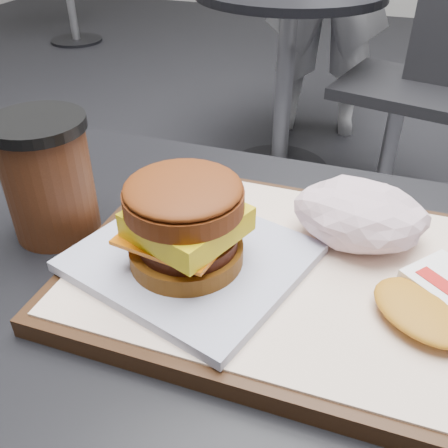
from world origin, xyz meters
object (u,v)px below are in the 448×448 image
customer_table (250,446)px  neighbor_table (287,44)px  hash_brown (446,303)px  crumpled_wrapper (361,215)px  breakfast_sandwich (187,231)px  coffee_cup (47,174)px  neighbor_chair (425,75)px  serving_tray (283,272)px

customer_table → neighbor_table: size_ratio=1.07×
customer_table → neighbor_table: customer_table is taller
hash_brown → crumpled_wrapper: 0.11m
breakfast_sandwich → neighbor_table: (-0.28, 1.62, -0.28)m
coffee_cup → neighbor_chair: coffee_cup is taller
crumpled_wrapper → neighbor_table: bearing=105.2°
crumpled_wrapper → coffee_cup: bearing=-168.7°
neighbor_chair → coffee_cup: bearing=-104.9°
customer_table → breakfast_sandwich: 0.26m
neighbor_table → neighbor_chair: bearing=-8.6°
breakfast_sandwich → hash_brown: bearing=3.5°
hash_brown → coffee_cup: bearing=177.0°
serving_tray → neighbor_table: (-0.36, 1.59, -0.23)m
breakfast_sandwich → neighbor_chair: bearing=81.2°
hash_brown → neighbor_chair: (0.02, 1.53, -0.29)m
hash_brown → neighbor_table: size_ratio=0.18×
customer_table → serving_tray: bearing=82.3°
hash_brown → neighbor_chair: 1.56m
serving_tray → neighbor_table: size_ratio=0.51×
hash_brown → coffee_cup: coffee_cup is taller
hash_brown → neighbor_table: bearing=107.0°
serving_tray → hash_brown: (0.14, -0.02, 0.02)m
breakfast_sandwich → crumpled_wrapper: breakfast_sandwich is taller
breakfast_sandwich → neighbor_chair: size_ratio=0.26×
coffee_cup → neighbor_chair: (0.40, 1.51, -0.33)m
neighbor_table → neighbor_chair: (0.52, -0.08, -0.04)m
crumpled_wrapper → breakfast_sandwich: bearing=-145.8°
breakfast_sandwich → hash_brown: (0.22, 0.01, -0.03)m
customer_table → coffee_cup: 0.35m
coffee_cup → neighbor_table: bearing=94.1°
breakfast_sandwich → hash_brown: breakfast_sandwich is taller
customer_table → neighbor_chair: neighbor_chair is taller
hash_brown → neighbor_table: 1.70m
crumpled_wrapper → neighbor_chair: (0.10, 1.45, -0.31)m
coffee_cup → crumpled_wrapper: bearing=11.3°
breakfast_sandwich → coffee_cup: coffee_cup is taller
neighbor_table → customer_table: bearing=-78.0°
coffee_cup → neighbor_table: size_ratio=0.17×
hash_brown → serving_tray: bearing=172.2°
coffee_cup → breakfast_sandwich: bearing=-11.5°
breakfast_sandwich → neighbor_table: bearing=99.7°
neighbor_chair → breakfast_sandwich: bearing=-98.8°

